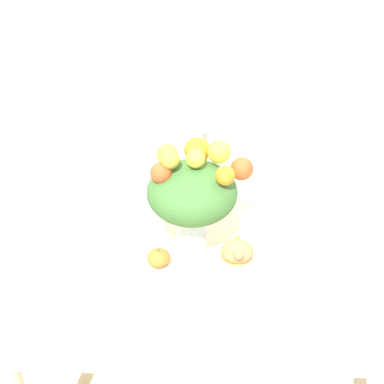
{
  "coord_description": "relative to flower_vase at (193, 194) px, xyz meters",
  "views": [
    {
      "loc": [
        -0.03,
        -1.4,
        2.1
      ],
      "look_at": [
        -0.06,
        0.07,
        1.07
      ],
      "focal_mm": 50.0,
      "sensor_mm": 36.0,
      "label": 1
    }
  ],
  "objects": [
    {
      "name": "dining_table",
      "position": [
        0.06,
        -0.08,
        -0.38
      ],
      "size": [
        1.37,
        0.83,
        0.78
      ],
      "color": "beige",
      "rests_on": "ground_plane"
    },
    {
      "name": "dining_chair_near_window",
      "position": [
        -0.18,
        0.73,
        -0.56
      ],
      "size": [
        0.46,
        0.46,
        0.96
      ],
      "rotation": [
        0.0,
        0.0,
        -0.09
      ],
      "color": "white",
      "rests_on": "ground_plane"
    },
    {
      "name": "wall_back",
      "position": [
        0.06,
        1.04,
        0.3
      ],
      "size": [
        8.0,
        0.06,
        2.7
      ],
      "color": "silver",
      "rests_on": "ground_plane"
    },
    {
      "name": "flower_vase",
      "position": [
        0.0,
        0.0,
        0.0
      ],
      "size": [
        0.36,
        0.31,
        0.46
      ],
      "color": "silver",
      "rests_on": "dining_table"
    },
    {
      "name": "pumpkin",
      "position": [
        -0.12,
        -0.05,
        -0.24
      ],
      "size": [
        0.08,
        0.08,
        0.08
      ],
      "color": "orange",
      "rests_on": "dining_table"
    },
    {
      "name": "turkey_figurine",
      "position": [
        0.16,
        -0.01,
        -0.23
      ],
      "size": [
        0.12,
        0.16,
        0.1
      ],
      "color": "#A87A4C",
      "rests_on": "dining_table"
    }
  ]
}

